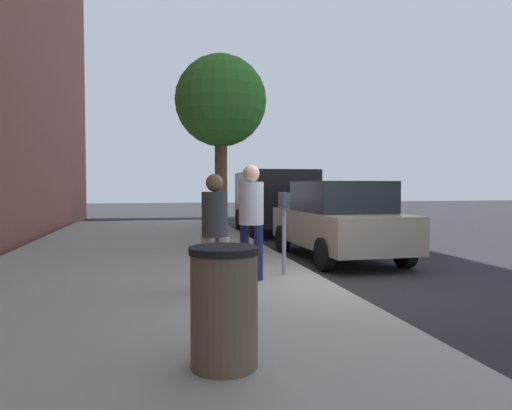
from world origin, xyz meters
name	(u,v)px	position (x,y,z in m)	size (l,w,h in m)	color
ground_plane	(328,289)	(0.00, 0.00, 0.00)	(80.00, 80.00, 0.00)	#232326
sidewalk_slab	(137,293)	(0.00, 3.00, 0.07)	(28.00, 6.00, 0.15)	gray
parking_meter	(284,215)	(0.58, 0.57, 1.17)	(0.36, 0.12, 1.41)	gray
pedestrian_at_meter	(251,211)	(0.39, 1.18, 1.26)	(0.52, 0.40, 1.86)	#191E4C
pedestrian_bystander	(215,224)	(-0.53, 1.90, 1.13)	(0.44, 0.37, 1.68)	tan
parked_sedan_near	(338,220)	(2.88, -1.35, 0.89)	(4.43, 2.03, 1.77)	gray
parked_van_far	(272,198)	(8.99, -1.35, 1.26)	(5.27, 2.27, 2.18)	black
street_tree	(221,103)	(4.86, 1.06, 3.80)	(2.34, 2.34, 4.87)	brown
trash_bin	(224,307)	(-3.23, 2.16, 0.66)	(0.59, 0.59, 1.01)	brown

